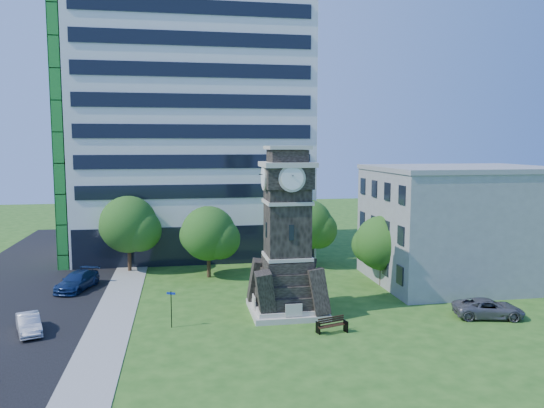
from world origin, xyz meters
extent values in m
plane|color=#265418|center=(0.00, 0.00, 0.00)|extent=(160.00, 160.00, 0.00)
cube|color=gray|center=(-9.50, 5.00, 0.03)|extent=(3.00, 70.00, 0.06)
cube|color=#BCB3A4|center=(3.00, 2.00, 0.20)|extent=(5.40, 5.40, 0.40)
cube|color=#BCB3A4|center=(3.00, 2.00, 0.55)|extent=(4.80, 4.80, 0.30)
cube|color=black|center=(3.00, 2.00, 7.20)|extent=(3.00, 3.00, 6.40)
cube|color=#BCB3A4|center=(3.00, 2.00, 4.20)|extent=(3.25, 3.25, 0.25)
cube|color=#BCB3A4|center=(3.00, 2.00, 8.20)|extent=(3.25, 3.25, 0.25)
cube|color=black|center=(3.00, 0.48, 6.20)|extent=(0.35, 0.08, 1.10)
cube|color=black|center=(3.00, 2.00, 10.00)|extent=(3.30, 3.30, 1.60)
cube|color=#BCB3A4|center=(3.00, 2.00, 10.90)|extent=(3.70, 3.70, 0.35)
cylinder|color=white|center=(3.00, 0.23, 10.00)|extent=(1.56, 0.06, 1.56)
cylinder|color=white|center=(1.23, 2.00, 10.00)|extent=(0.06, 1.56, 1.56)
cube|color=black|center=(3.00, 2.00, 11.50)|extent=(2.60, 2.60, 0.90)
cube|color=#BCB3A4|center=(3.00, 2.00, 12.10)|extent=(3.00, 3.00, 0.25)
cube|color=white|center=(-3.00, 26.00, 14.00)|extent=(25.00, 15.00, 28.00)
cube|color=black|center=(-3.00, 18.80, 2.00)|extent=(24.50, 0.80, 4.00)
cube|color=gray|center=(20.00, 8.00, 5.00)|extent=(15.00, 12.00, 10.00)
cube|color=gray|center=(20.00, 8.00, 10.20)|extent=(15.20, 12.20, 0.40)
imported|color=#9EA0A5|center=(-14.56, 0.58, 0.63)|extent=(2.56, 4.06, 1.26)
imported|color=#11244E|center=(-13.41, 10.99, 0.75)|extent=(3.59, 5.58, 1.51)
imported|color=#535358|center=(16.96, -1.70, 0.68)|extent=(5.25, 3.28, 1.35)
cube|color=black|center=(4.12, -2.78, 0.39)|extent=(0.07, 0.50, 0.78)
cube|color=black|center=(6.01, -2.78, 0.39)|extent=(0.07, 0.50, 0.78)
cube|color=black|center=(5.06, -2.78, 0.50)|extent=(2.01, 0.54, 0.04)
cube|color=black|center=(5.06, -2.53, 0.81)|extent=(2.01, 0.04, 0.45)
cylinder|color=black|center=(-5.34, 0.06, 1.26)|extent=(0.06, 0.06, 2.52)
cube|color=#0E389B|center=(-5.34, 0.06, 2.37)|extent=(0.61, 0.04, 0.15)
cylinder|color=#332114|center=(-9.62, 17.00, 1.35)|extent=(0.35, 0.35, 2.69)
sphere|color=#25591A|center=(-9.62, 17.00, 4.63)|extent=(5.52, 5.52, 5.52)
sphere|color=#25591A|center=(-8.52, 16.45, 4.11)|extent=(4.14, 4.14, 4.14)
sphere|color=#25591A|center=(-10.58, 17.69, 4.33)|extent=(3.86, 3.86, 3.86)
cylinder|color=#332114|center=(-2.12, 13.35, 1.20)|extent=(0.35, 0.35, 2.41)
sphere|color=#22581A|center=(-2.12, 13.35, 4.14)|extent=(5.05, 5.05, 5.05)
sphere|color=#22581A|center=(-1.11, 12.84, 3.68)|extent=(3.79, 3.79, 3.79)
sphere|color=#22581A|center=(-3.01, 13.98, 3.88)|extent=(3.54, 3.54, 3.54)
cylinder|color=#332114|center=(7.86, 15.81, 1.26)|extent=(0.39, 0.39, 2.52)
sphere|color=#1D5E1B|center=(7.86, 15.81, 4.35)|extent=(5.05, 5.05, 5.05)
sphere|color=#1D5E1B|center=(8.87, 15.30, 3.86)|extent=(3.79, 3.79, 3.79)
sphere|color=#1D5E1B|center=(6.97, 16.44, 4.07)|extent=(3.54, 3.54, 3.54)
cylinder|color=#332114|center=(12.63, 7.81, 1.10)|extent=(0.32, 0.32, 2.20)
sphere|color=#215B1B|center=(12.63, 7.81, 3.79)|extent=(4.77, 4.77, 4.77)
sphere|color=#215B1B|center=(13.58, 7.33, 3.36)|extent=(3.57, 3.57, 3.57)
sphere|color=#215B1B|center=(11.80, 8.41, 3.55)|extent=(3.34, 3.34, 3.34)
camera|label=1|loc=(-4.55, -35.26, 12.37)|focal=35.00mm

